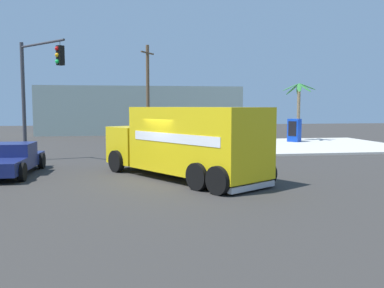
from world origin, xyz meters
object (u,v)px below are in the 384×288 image
at_px(pickup_navy, 9,158).
at_px(traffic_light_primary, 35,83).
at_px(delivery_truck, 185,142).
at_px(vending_machine_red, 294,130).
at_px(utility_pole, 148,91).
at_px(palm_tree_far, 299,101).

bearing_deg(pickup_navy, traffic_light_primary, 84.67).
bearing_deg(pickup_navy, delivery_truck, -16.47).
bearing_deg(vending_machine_red, traffic_light_primary, -154.76).
bearing_deg(utility_pole, palm_tree_far, -22.58).
bearing_deg(utility_pole, vending_machine_red, -28.74).
relative_size(traffic_light_primary, pickup_navy, 1.23).
distance_m(traffic_light_primary, vending_machine_red, 20.37).
distance_m(delivery_truck, utility_pole, 21.26).
distance_m(pickup_navy, utility_pole, 20.47).
bearing_deg(pickup_navy, utility_pole, 69.25).
height_order(palm_tree_far, utility_pole, utility_pole).
relative_size(vending_machine_red, palm_tree_far, 0.39).
distance_m(delivery_truck, vending_machine_red, 18.47).
bearing_deg(palm_tree_far, traffic_light_primary, -152.87).
xyz_separation_m(traffic_light_primary, utility_pole, (6.77, 14.86, 0.17)).
distance_m(traffic_light_primary, palm_tree_far, 21.41).
xyz_separation_m(delivery_truck, traffic_light_primary, (-7.15, 6.20, 2.67)).
distance_m(traffic_light_primary, pickup_navy, 5.30).
height_order(vending_machine_red, palm_tree_far, palm_tree_far).
xyz_separation_m(pickup_navy, vending_machine_red, (18.58, 12.56, 0.34)).
height_order(delivery_truck, utility_pole, utility_pole).
height_order(delivery_truck, traffic_light_primary, traffic_light_primary).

